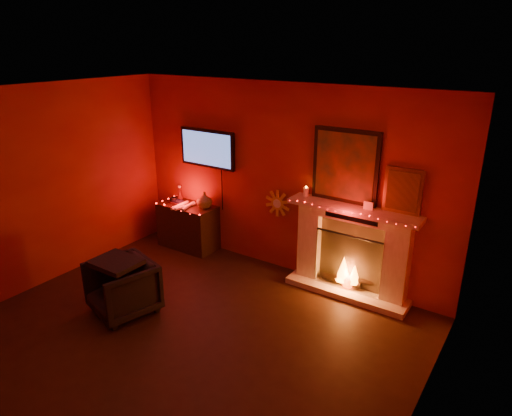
{
  "coord_description": "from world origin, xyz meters",
  "views": [
    {
      "loc": [
        3.12,
        -2.81,
        3.2
      ],
      "look_at": [
        0.1,
        1.7,
        1.2
      ],
      "focal_mm": 32.0,
      "sensor_mm": 36.0,
      "label": 1
    }
  ],
  "objects_px": {
    "armchair": "(122,288)",
    "sunburst_clock": "(278,203)",
    "console_table": "(189,224)",
    "tv": "(207,149)",
    "fireplace": "(352,242)"
  },
  "relations": [
    {
      "from": "fireplace",
      "to": "sunburst_clock",
      "type": "height_order",
      "value": "fireplace"
    },
    {
      "from": "armchair",
      "to": "fireplace",
      "type": "bearing_deg",
      "value": 59.39
    },
    {
      "from": "tv",
      "to": "console_table",
      "type": "bearing_deg",
      "value": -146.94
    },
    {
      "from": "tv",
      "to": "armchair",
      "type": "bearing_deg",
      "value": -81.52
    },
    {
      "from": "fireplace",
      "to": "tv",
      "type": "relative_size",
      "value": 1.76
    },
    {
      "from": "fireplace",
      "to": "tv",
      "type": "xyz_separation_m",
      "value": [
        -2.44,
        0.06,
        0.92
      ]
    },
    {
      "from": "console_table",
      "to": "armchair",
      "type": "bearing_deg",
      "value": -72.34
    },
    {
      "from": "sunburst_clock",
      "to": "fireplace",
      "type": "bearing_deg",
      "value": -4.37
    },
    {
      "from": "fireplace",
      "to": "armchair",
      "type": "xyz_separation_m",
      "value": [
        -2.13,
        -2.03,
        -0.39
      ]
    },
    {
      "from": "armchair",
      "to": "console_table",
      "type": "bearing_deg",
      "value": 123.44
    },
    {
      "from": "sunburst_clock",
      "to": "console_table",
      "type": "xyz_separation_m",
      "value": [
        -1.54,
        -0.22,
        -0.61
      ]
    },
    {
      "from": "armchair",
      "to": "sunburst_clock",
      "type": "bearing_deg",
      "value": 81.91
    },
    {
      "from": "console_table",
      "to": "sunburst_clock",
      "type": "bearing_deg",
      "value": 8.04
    },
    {
      "from": "sunburst_clock",
      "to": "console_table",
      "type": "distance_m",
      "value": 1.67
    },
    {
      "from": "sunburst_clock",
      "to": "console_table",
      "type": "relative_size",
      "value": 0.41
    }
  ]
}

